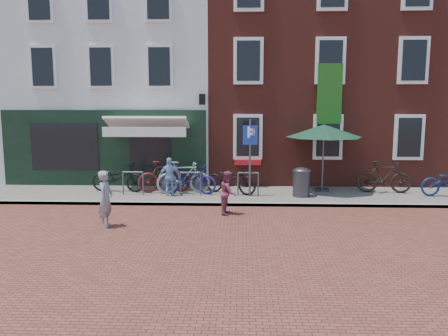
{
  "coord_description": "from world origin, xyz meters",
  "views": [
    {
      "loc": [
        0.28,
        -14.5,
        3.42
      ],
      "look_at": [
        -0.3,
        0.34,
        1.19
      ],
      "focal_mm": 37.12,
      "sensor_mm": 36.0,
      "label": 1
    }
  ],
  "objects_px": {
    "cafe_person": "(170,177)",
    "bicycle_3": "(183,177)",
    "bicycle_0": "(118,177)",
    "litter_bin": "(301,180)",
    "woman": "(106,199)",
    "parking_sign": "(250,146)",
    "boy": "(228,193)",
    "bicycle_5": "(384,177)",
    "bicycle_1": "(165,177)",
    "bicycle_4": "(231,179)",
    "bicycle_2": "(189,179)",
    "parasol": "(324,128)"
  },
  "relations": [
    {
      "from": "woman",
      "to": "bicycle_5",
      "type": "bearing_deg",
      "value": -56.14
    },
    {
      "from": "litter_bin",
      "to": "bicycle_3",
      "type": "distance_m",
      "value": 4.12
    },
    {
      "from": "bicycle_4",
      "to": "bicycle_2",
      "type": "bearing_deg",
      "value": 117.35
    },
    {
      "from": "parasol",
      "to": "woman",
      "type": "distance_m",
      "value": 8.23
    },
    {
      "from": "bicycle_0",
      "to": "bicycle_3",
      "type": "distance_m",
      "value": 2.42
    },
    {
      "from": "bicycle_0",
      "to": "bicycle_1",
      "type": "xyz_separation_m",
      "value": [
        1.72,
        -0.12,
        0.06
      ]
    },
    {
      "from": "cafe_person",
      "to": "bicycle_5",
      "type": "xyz_separation_m",
      "value": [
        7.54,
        0.8,
        -0.09
      ]
    },
    {
      "from": "cafe_person",
      "to": "bicycle_3",
      "type": "height_order",
      "value": "cafe_person"
    },
    {
      "from": "woman",
      "to": "bicycle_1",
      "type": "distance_m",
      "value": 4.26
    },
    {
      "from": "woman",
      "to": "bicycle_1",
      "type": "relative_size",
      "value": 0.8
    },
    {
      "from": "bicycle_4",
      "to": "bicycle_5",
      "type": "distance_m",
      "value": 5.47
    },
    {
      "from": "litter_bin",
      "to": "bicycle_1",
      "type": "height_order",
      "value": "bicycle_1"
    },
    {
      "from": "bicycle_1",
      "to": "bicycle_3",
      "type": "xyz_separation_m",
      "value": [
        0.69,
        -0.11,
        0.0
      ]
    },
    {
      "from": "woman",
      "to": "bicycle_0",
      "type": "bearing_deg",
      "value": 17.95
    },
    {
      "from": "cafe_person",
      "to": "bicycle_4",
      "type": "xyz_separation_m",
      "value": [
        2.08,
        0.46,
        -0.15
      ]
    },
    {
      "from": "woman",
      "to": "bicycle_4",
      "type": "bearing_deg",
      "value": -31.56
    },
    {
      "from": "parasol",
      "to": "woman",
      "type": "xyz_separation_m",
      "value": [
        -6.57,
        -4.69,
        -1.61
      ]
    },
    {
      "from": "parasol",
      "to": "bicycle_4",
      "type": "relative_size",
      "value": 1.39
    },
    {
      "from": "bicycle_0",
      "to": "litter_bin",
      "type": "bearing_deg",
      "value": -88.42
    },
    {
      "from": "bicycle_1",
      "to": "bicycle_0",
      "type": "bearing_deg",
      "value": 74.63
    },
    {
      "from": "cafe_person",
      "to": "bicycle_0",
      "type": "bearing_deg",
      "value": -32.2
    },
    {
      "from": "litter_bin",
      "to": "bicycle_5",
      "type": "bearing_deg",
      "value": 13.52
    },
    {
      "from": "parasol",
      "to": "bicycle_0",
      "type": "xyz_separation_m",
      "value": [
        -7.4,
        -0.41,
        -1.76
      ]
    },
    {
      "from": "bicycle_3",
      "to": "bicycle_1",
      "type": "bearing_deg",
      "value": 68.04
    },
    {
      "from": "litter_bin",
      "to": "bicycle_4",
      "type": "height_order",
      "value": "litter_bin"
    },
    {
      "from": "parking_sign",
      "to": "parasol",
      "type": "height_order",
      "value": "parking_sign"
    },
    {
      "from": "parking_sign",
      "to": "bicycle_5",
      "type": "relative_size",
      "value": 1.39
    },
    {
      "from": "woman",
      "to": "parking_sign",
      "type": "bearing_deg",
      "value": -39.62
    },
    {
      "from": "boy",
      "to": "bicycle_2",
      "type": "xyz_separation_m",
      "value": [
        -1.46,
        2.45,
        -0.04
      ]
    },
    {
      "from": "litter_bin",
      "to": "bicycle_5",
      "type": "relative_size",
      "value": 0.56
    },
    {
      "from": "bicycle_3",
      "to": "bicycle_4",
      "type": "distance_m",
      "value": 1.66
    },
    {
      "from": "bicycle_2",
      "to": "parking_sign",
      "type": "bearing_deg",
      "value": -91.14
    },
    {
      "from": "litter_bin",
      "to": "bicycle_3",
      "type": "xyz_separation_m",
      "value": [
        -4.1,
        0.37,
        0.02
      ]
    },
    {
      "from": "bicycle_2",
      "to": "bicycle_4",
      "type": "height_order",
      "value": "same"
    },
    {
      "from": "woman",
      "to": "bicycle_1",
      "type": "height_order",
      "value": "woman"
    },
    {
      "from": "boy",
      "to": "bicycle_2",
      "type": "bearing_deg",
      "value": 38.86
    },
    {
      "from": "woman",
      "to": "cafe_person",
      "type": "xyz_separation_m",
      "value": [
        1.16,
        3.61,
        0.0
      ]
    },
    {
      "from": "parasol",
      "to": "bicycle_4",
      "type": "height_order",
      "value": "parasol"
    },
    {
      "from": "boy",
      "to": "bicycle_4",
      "type": "height_order",
      "value": "boy"
    },
    {
      "from": "bicycle_1",
      "to": "bicycle_3",
      "type": "relative_size",
      "value": 1.0
    },
    {
      "from": "cafe_person",
      "to": "bicycle_1",
      "type": "height_order",
      "value": "cafe_person"
    },
    {
      "from": "parasol",
      "to": "bicycle_1",
      "type": "relative_size",
      "value": 1.43
    },
    {
      "from": "bicycle_0",
      "to": "bicycle_5",
      "type": "relative_size",
      "value": 1.03
    },
    {
      "from": "woman",
      "to": "litter_bin",
      "type": "bearing_deg",
      "value": -50.04
    },
    {
      "from": "parasol",
      "to": "bicycle_4",
      "type": "bearing_deg",
      "value": -169.47
    },
    {
      "from": "parking_sign",
      "to": "bicycle_3",
      "type": "relative_size",
      "value": 1.39
    },
    {
      "from": "bicycle_2",
      "to": "bicycle_3",
      "type": "relative_size",
      "value": 1.03
    },
    {
      "from": "boy",
      "to": "cafe_person",
      "type": "relative_size",
      "value": 0.98
    },
    {
      "from": "bicycle_0",
      "to": "bicycle_1",
      "type": "bearing_deg",
      "value": -87.05
    },
    {
      "from": "parasol",
      "to": "bicycle_0",
      "type": "bearing_deg",
      "value": -176.83
    }
  ]
}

